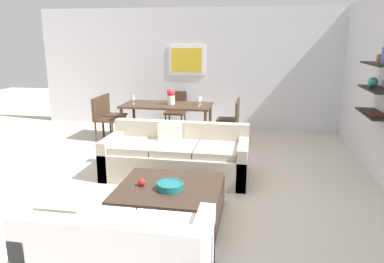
# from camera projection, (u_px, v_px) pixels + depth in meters

# --- Properties ---
(ground_plane) EXTENTS (18.00, 18.00, 0.00)m
(ground_plane) POSITION_uv_depth(u_px,v_px,m) (168.00, 184.00, 5.28)
(ground_plane) COLOR beige
(back_wall_unit) EXTENTS (8.40, 0.09, 2.70)m
(back_wall_unit) POSITION_uv_depth(u_px,v_px,m) (217.00, 69.00, 8.26)
(back_wall_unit) COLOR silver
(back_wall_unit) RESTS_ON ground
(sofa_beige) EXTENTS (2.13, 0.90, 0.78)m
(sofa_beige) POSITION_uv_depth(u_px,v_px,m) (176.00, 158.00, 5.52)
(sofa_beige) COLOR #B2A893
(sofa_beige) RESTS_ON ground
(loveseat_white) EXTENTS (1.46, 0.90, 0.78)m
(loveseat_white) POSITION_uv_depth(u_px,v_px,m) (121.00, 256.00, 3.05)
(loveseat_white) COLOR white
(loveseat_white) RESTS_ON ground
(coffee_table) EXTENTS (1.19, 1.08, 0.38)m
(coffee_table) POSITION_uv_depth(u_px,v_px,m) (170.00, 201.00, 4.29)
(coffee_table) COLOR #38281E
(coffee_table) RESTS_ON ground
(decorative_bowl) EXTENTS (0.31, 0.31, 0.08)m
(decorative_bowl) POSITION_uv_depth(u_px,v_px,m) (170.00, 186.00, 4.15)
(decorative_bowl) COLOR #19666B
(decorative_bowl) RESTS_ON coffee_table
(apple_on_coffee_table) EXTENTS (0.09, 0.09, 0.09)m
(apple_on_coffee_table) POSITION_uv_depth(u_px,v_px,m) (142.00, 182.00, 4.25)
(apple_on_coffee_table) COLOR red
(apple_on_coffee_table) RESTS_ON coffee_table
(dining_table) EXTENTS (1.79, 0.85, 0.75)m
(dining_table) POSITION_uv_depth(u_px,v_px,m) (167.00, 108.00, 7.38)
(dining_table) COLOR #422D1E
(dining_table) RESTS_ON ground
(dining_chair_left_near) EXTENTS (0.44, 0.44, 0.88)m
(dining_chair_left_near) POSITION_uv_depth(u_px,v_px,m) (103.00, 116.00, 7.46)
(dining_chair_left_near) COLOR #422D1E
(dining_chair_left_near) RESTS_ON ground
(dining_chair_left_far) EXTENTS (0.44, 0.44, 0.88)m
(dining_chair_left_far) POSITION_uv_depth(u_px,v_px,m) (110.00, 112.00, 7.83)
(dining_chair_left_far) COLOR #422D1E
(dining_chair_left_far) RESTS_ON ground
(dining_chair_head) EXTENTS (0.44, 0.44, 0.88)m
(dining_chair_head) POSITION_uv_depth(u_px,v_px,m) (176.00, 108.00, 8.21)
(dining_chair_head) COLOR #422D1E
(dining_chair_head) RESTS_ON ground
(dining_chair_right_far) EXTENTS (0.44, 0.44, 0.88)m
(dining_chair_right_far) POSITION_uv_depth(u_px,v_px,m) (232.00, 117.00, 7.38)
(dining_chair_right_far) COLOR #422D1E
(dining_chair_right_far) RESTS_ON ground
(dining_chair_right_near) EXTENTS (0.44, 0.44, 0.88)m
(dining_chair_right_near) POSITION_uv_depth(u_px,v_px,m) (231.00, 121.00, 7.01)
(dining_chair_right_near) COLOR #422D1E
(dining_chair_right_near) RESTS_ON ground
(wine_glass_right_far) EXTENTS (0.06, 0.06, 0.17)m
(wine_glass_right_far) POSITION_uv_depth(u_px,v_px,m) (201.00, 99.00, 7.32)
(wine_glass_right_far) COLOR silver
(wine_glass_right_far) RESTS_ON dining_table
(wine_glass_head) EXTENTS (0.07, 0.07, 0.16)m
(wine_glass_head) POSITION_uv_depth(u_px,v_px,m) (171.00, 96.00, 7.68)
(wine_glass_head) COLOR silver
(wine_glass_head) RESTS_ON dining_table
(wine_glass_right_near) EXTENTS (0.07, 0.07, 0.18)m
(wine_glass_right_near) POSITION_uv_depth(u_px,v_px,m) (199.00, 100.00, 7.11)
(wine_glass_right_near) COLOR silver
(wine_glass_right_near) RESTS_ON dining_table
(wine_glass_left_near) EXTENTS (0.06, 0.06, 0.18)m
(wine_glass_left_near) POSITION_uv_depth(u_px,v_px,m) (133.00, 98.00, 7.34)
(wine_glass_left_near) COLOR silver
(wine_glass_left_near) RESTS_ON dining_table
(centerpiece_vase) EXTENTS (0.16, 0.16, 0.32)m
(centerpiece_vase) POSITION_uv_depth(u_px,v_px,m) (171.00, 96.00, 7.32)
(centerpiece_vase) COLOR silver
(centerpiece_vase) RESTS_ON dining_table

